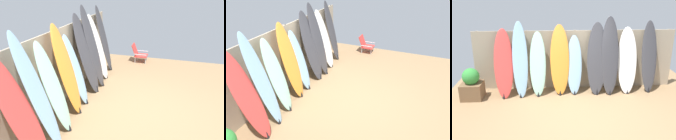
{
  "view_description": "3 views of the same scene",
  "coord_description": "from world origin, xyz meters",
  "views": [
    {
      "loc": [
        -4.31,
        -0.51,
        2.79
      ],
      "look_at": [
        -0.18,
        0.7,
        1.02
      ],
      "focal_mm": 35.0,
      "sensor_mm": 36.0,
      "label": 1
    },
    {
      "loc": [
        -4.66,
        -1.48,
        3.36
      ],
      "look_at": [
        -0.05,
        0.47,
        0.8
      ],
      "focal_mm": 35.0,
      "sensor_mm": 36.0,
      "label": 2
    },
    {
      "loc": [
        -0.74,
        -5.31,
        3.1
      ],
      "look_at": [
        -0.41,
        0.61,
        1.05
      ],
      "focal_mm": 40.0,
      "sensor_mm": 36.0,
      "label": 3
    }
  ],
  "objects": [
    {
      "name": "surfboard_white_7",
      "position": [
        1.52,
        1.62,
        0.95
      ],
      "size": [
        0.61,
        0.66,
        1.92
      ],
      "color": "white",
      "rests_on": "ground"
    },
    {
      "name": "surfboard_charcoal_8",
      "position": [
        2.19,
        1.66,
        1.04
      ],
      "size": [
        0.48,
        0.59,
        2.1
      ],
      "color": "#38383D",
      "rests_on": "ground"
    },
    {
      "name": "surfboard_charcoal_5",
      "position": [
        0.61,
        1.61,
        1.02
      ],
      "size": [
        0.64,
        0.71,
        2.07
      ],
      "color": "#38383D",
      "rests_on": "ground"
    },
    {
      "name": "surfboard_skyblue_4",
      "position": [
        -0.05,
        1.61,
        0.84
      ],
      "size": [
        0.46,
        0.58,
        1.7
      ],
      "color": "#8CB7D6",
      "rests_on": "ground"
    },
    {
      "name": "fence_back",
      "position": [
        -0.0,
        2.01,
        0.9
      ],
      "size": [
        6.08,
        0.11,
        1.8
      ],
      "color": "tan",
      "rests_on": "ground"
    },
    {
      "name": "ground",
      "position": [
        0.0,
        0.0,
        0.0
      ],
      "size": [
        7.68,
        7.68,
        0.0
      ],
      "primitive_type": "plane",
      "color": "#8E704C"
    },
    {
      "name": "surfboard_seafoam_2",
      "position": [
        -1.11,
        1.57,
        0.9
      ],
      "size": [
        0.47,
        0.62,
        1.82
      ],
      "color": "#9ED6BC",
      "rests_on": "ground"
    },
    {
      "name": "surfboard_red_0",
      "position": [
        -2.08,
        1.54,
        0.95
      ],
      "size": [
        0.62,
        0.83,
        1.91
      ],
      "color": "#D13D38",
      "rests_on": "ground"
    },
    {
      "name": "surfboard_charcoal_6",
      "position": [
        0.99,
        1.58,
        1.11
      ],
      "size": [
        0.55,
        0.69,
        2.24
      ],
      "color": "#38383D",
      "rests_on": "ground"
    },
    {
      "name": "surfboard_skyblue_1",
      "position": [
        -1.61,
        1.56,
        1.05
      ],
      "size": [
        0.51,
        0.75,
        2.12
      ],
      "color": "#8CB7D6",
      "rests_on": "ground"
    },
    {
      "name": "beach_chair",
      "position": [
        3.3,
        0.7,
        0.33
      ],
      "size": [
        0.5,
        0.56,
        0.65
      ],
      "rotation": [
        0.0,
        0.0,
        0.43
      ],
      "color": "silver",
      "rests_on": "ground"
    },
    {
      "name": "surfboard_orange_3",
      "position": [
        -0.47,
        1.61,
        1.0
      ],
      "size": [
        0.56,
        0.58,
        2.02
      ],
      "color": "orange",
      "rests_on": "ground"
    }
  ]
}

